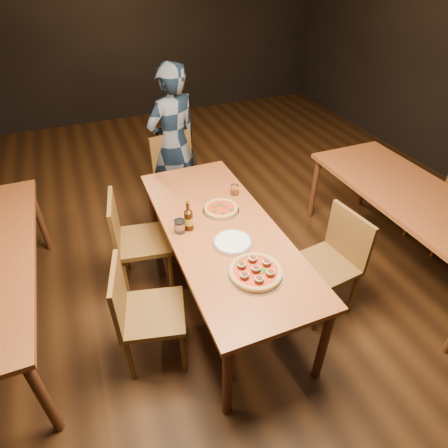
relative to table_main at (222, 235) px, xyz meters
name	(u,v)px	position (x,y,z in m)	size (l,w,h in m)	color
ground	(222,296)	(0.00, 0.00, -0.68)	(9.00, 9.00, 0.00)	black
room_shell	(221,74)	(0.00, 0.00, 1.18)	(9.00, 9.00, 9.00)	black
table_main	(222,235)	(0.00, 0.00, 0.00)	(0.80, 2.00, 0.75)	maroon
table_right	(414,202)	(1.70, -0.20, 0.00)	(0.80, 2.00, 0.75)	maroon
chair_main_nw	(153,313)	(-0.64, -0.34, -0.23)	(0.42, 0.42, 0.90)	brown
chair_main_sw	(144,240)	(-0.53, 0.43, -0.21)	(0.44, 0.44, 0.93)	brown
chair_main_e	(325,265)	(0.71, -0.39, -0.22)	(0.43, 0.43, 0.92)	brown
chair_end	(182,181)	(0.04, 1.22, -0.20)	(0.45, 0.45, 0.96)	brown
chair_nbr_right	(446,205)	(2.28, -0.11, -0.23)	(0.41, 0.41, 0.89)	brown
pizza_meatball	(256,271)	(0.02, -0.54, 0.10)	(0.37, 0.37, 0.07)	#B7B7BF
pizza_margherita	(221,209)	(0.08, 0.21, 0.09)	(0.29, 0.29, 0.04)	#B7B7BF
plate_stack	(233,242)	(0.00, -0.20, 0.08)	(0.27, 0.27, 0.03)	white
beer_bottle	(189,220)	(-0.23, 0.08, 0.16)	(0.07, 0.07, 0.23)	black
water_glass	(180,226)	(-0.30, 0.07, 0.12)	(0.08, 0.08, 0.10)	white
amber_glass	(235,190)	(0.28, 0.39, 0.12)	(0.07, 0.07, 0.09)	#8F4210
diner	(174,143)	(0.05, 1.45, 0.13)	(0.59, 0.38, 1.61)	black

